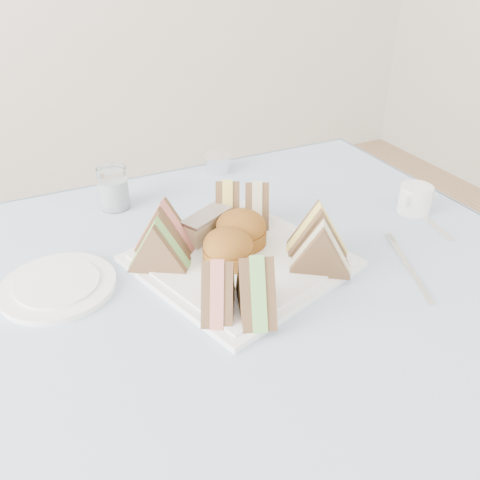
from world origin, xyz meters
name	(u,v)px	position (x,y,z in m)	size (l,w,h in m)	color
table	(263,435)	(0.00, 0.00, 0.37)	(0.90, 0.90, 0.74)	brown
tablecloth	(268,288)	(0.00, 0.00, 0.74)	(1.02, 1.02, 0.01)	#B4D3F8
serving_plate	(240,261)	(-0.01, 0.08, 0.75)	(0.31, 0.31, 0.01)	white
sandwich_fl_a	(218,285)	(-0.10, -0.03, 0.80)	(0.10, 0.05, 0.09)	brown
sandwich_fl_b	(256,283)	(-0.05, -0.05, 0.81)	(0.11, 0.05, 0.10)	brown
sandwich_fr_a	(318,228)	(0.12, 0.04, 0.81)	(0.11, 0.05, 0.09)	brown
sandwich_fr_b	(321,247)	(0.09, -0.01, 0.80)	(0.10, 0.05, 0.09)	brown
sandwich_bl_a	(158,243)	(-0.14, 0.12, 0.80)	(0.10, 0.05, 0.09)	brown
sandwich_bl_b	(164,226)	(-0.12, 0.17, 0.81)	(0.11, 0.05, 0.09)	brown
sandwich_br_a	(257,201)	(0.07, 0.18, 0.80)	(0.10, 0.04, 0.08)	brown
sandwich_br_b	(228,201)	(0.03, 0.21, 0.80)	(0.10, 0.05, 0.09)	brown
scone_left	(228,248)	(-0.04, 0.08, 0.79)	(0.09, 0.09, 0.06)	brown
scone_right	(241,230)	(0.01, 0.12, 0.79)	(0.09, 0.09, 0.06)	brown
pastry_slice	(207,226)	(-0.04, 0.17, 0.78)	(0.10, 0.04, 0.05)	#C8B590
side_plate	(58,286)	(-0.31, 0.14, 0.75)	(0.19, 0.19, 0.01)	white
water_glass	(114,188)	(-0.15, 0.38, 0.79)	(0.06, 0.06, 0.09)	white
tea_strainer	(218,164)	(0.11, 0.46, 0.76)	(0.07, 0.07, 0.04)	white
knife	(426,219)	(0.39, 0.06, 0.75)	(0.01, 0.17, 0.00)	white
fork	(411,272)	(0.24, -0.07, 0.75)	(0.01, 0.18, 0.00)	white
creamer_jug	(415,199)	(0.39, 0.10, 0.77)	(0.07, 0.07, 0.06)	white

